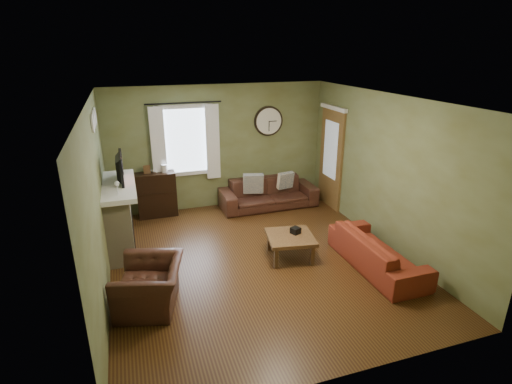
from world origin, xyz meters
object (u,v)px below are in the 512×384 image
object	(u,v)px
sofa_brown	(268,193)
coffee_table	(290,246)
sofa_red	(377,251)
armchair	(150,285)
bookshelf	(157,195)

from	to	relation	value
sofa_brown	coffee_table	bearing A→B (deg)	-100.81
sofa_red	coffee_table	xyz separation A→B (m)	(-1.18, 0.71, -0.08)
sofa_red	coffee_table	world-z (taller)	sofa_red
sofa_red	coffee_table	size ratio (longest dim) A/B	2.52
armchair	coffee_table	size ratio (longest dim) A/B	1.29
sofa_brown	sofa_red	size ratio (longest dim) A/B	1.11
bookshelf	sofa_red	xyz separation A→B (m)	(3.10, -3.18, -0.19)
sofa_brown	coffee_table	xyz separation A→B (m)	(-0.43, -2.23, -0.11)
sofa_red	coffee_table	distance (m)	1.38
sofa_brown	armchair	distance (m)	3.94
sofa_brown	armchair	size ratio (longest dim) A/B	2.16
sofa_red	armchair	size ratio (longest dim) A/B	1.95
bookshelf	armchair	xyz separation A→B (m)	(-0.38, -3.09, -0.15)
sofa_brown	armchair	bearing A→B (deg)	-133.63
sofa_red	coffee_table	bearing A→B (deg)	58.88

